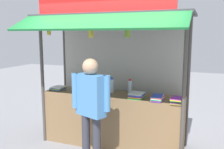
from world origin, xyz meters
The scene contains 15 objects.
ground_plane centered at (0.00, 0.00, 0.00)m, with size 20.00×20.00×0.00m, color gray.
stall_counter centered at (0.00, 0.00, 0.48)m, with size 2.51×0.60×0.95m, color olive.
stall_structure centered at (0.00, 0.14, 1.62)m, with size 2.71×1.51×2.68m.
water_bottle_far_left centered at (-0.50, 0.07, 1.06)m, with size 0.07×0.07×0.24m.
water_bottle_mid_right centered at (-0.04, 0.09, 1.08)m, with size 0.08×0.08×0.28m.
water_bottle_front_left centered at (0.28, 0.17, 1.08)m, with size 0.07×0.07×0.26m.
water_bottle_center centered at (-0.81, 0.16, 1.10)m, with size 0.09×0.09×0.31m.
magazine_stack_left centered at (0.84, -0.15, 0.99)m, with size 0.19×0.32×0.08m.
magazine_stack_right centered at (0.49, -0.11, 0.99)m, with size 0.26×0.32×0.08m.
magazine_stack_back_right centered at (-1.07, -0.08, 0.99)m, with size 0.25×0.28×0.07m.
magazine_stack_back_left centered at (1.15, -0.20, 0.99)m, with size 0.19×0.28×0.08m.
banana_bunch_leftmost centered at (-0.21, -0.40, 2.02)m, with size 0.11×0.11×0.26m.
banana_bunch_inner_left centered at (-1.00, -0.40, 2.05)m, with size 0.09×0.09×0.22m.
banana_bunch_rightmost centered at (0.41, -0.40, 2.03)m, with size 0.11×0.11×0.26m.
vendor_person centered at (-0.04, -0.77, 0.99)m, with size 0.63×0.35×1.65m.
Camera 1 is at (1.56, -4.00, 1.98)m, focal length 39.67 mm.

